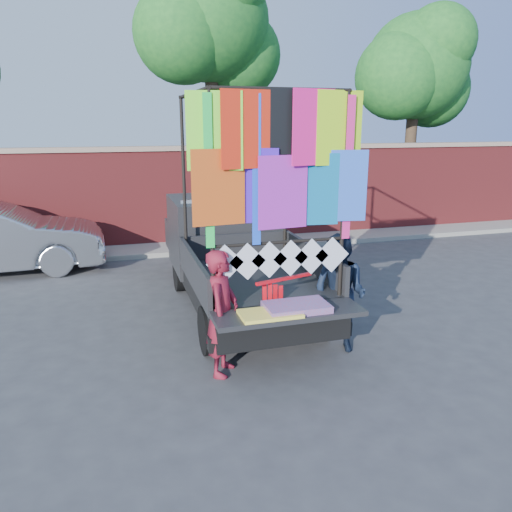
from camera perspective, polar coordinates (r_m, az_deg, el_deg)
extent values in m
plane|color=#38383A|center=(7.26, 0.85, -11.06)|extent=(90.00, 90.00, 0.00)
cube|color=maroon|center=(13.51, -7.99, 6.60)|extent=(30.00, 0.35, 2.50)
cube|color=gray|center=(13.38, -8.20, 12.11)|extent=(30.00, 0.45, 0.12)
cube|color=gray|center=(13.06, -7.34, 1.01)|extent=(30.00, 1.20, 0.12)
cylinder|color=#38281C|center=(14.73, -4.98, 13.16)|extent=(0.36, 0.36, 5.46)
sphere|color=#1A5E22|center=(14.96, -5.27, 25.18)|extent=(3.20, 3.20, 3.20)
sphere|color=#1A5E22|center=(15.43, -1.98, 21.99)|extent=(2.40, 2.40, 2.40)
sphere|color=#1A5E22|center=(14.47, -8.38, 23.88)|extent=(2.60, 2.60, 2.60)
cylinder|color=#38281C|center=(17.26, 17.15, 11.31)|extent=(0.36, 0.36, 4.55)
sphere|color=#1A5E22|center=(17.32, 17.85, 19.91)|extent=(3.20, 3.20, 3.20)
sphere|color=#1A5E22|center=(18.10, 19.43, 17.47)|extent=(2.40, 2.40, 2.40)
sphere|color=#1A5E22|center=(16.61, 15.94, 19.15)|extent=(2.60, 2.60, 2.60)
sphere|color=#1A5E22|center=(17.07, 20.14, 22.01)|extent=(2.20, 2.20, 2.20)
cylinder|color=black|center=(9.84, -8.58, -1.91)|extent=(0.24, 0.71, 0.71)
cylinder|color=black|center=(7.15, -5.28, -8.43)|extent=(0.24, 0.71, 0.71)
cylinder|color=black|center=(10.19, 0.79, -1.16)|extent=(0.24, 0.71, 0.71)
cylinder|color=black|center=(7.61, 7.27, -6.98)|extent=(0.24, 0.71, 0.71)
cube|color=black|center=(8.53, -1.62, -3.12)|extent=(1.83, 4.51, 0.32)
cube|color=black|center=(7.70, -0.10, -2.78)|extent=(1.93, 2.47, 0.11)
cube|color=black|center=(7.43, -7.12, -1.65)|extent=(0.06, 2.47, 0.48)
cube|color=black|center=(7.94, 6.46, -0.55)|extent=(0.06, 2.47, 0.48)
cube|color=black|center=(8.76, -2.33, 1.02)|extent=(1.93, 0.06, 0.48)
cube|color=black|center=(9.74, -3.82, 2.75)|extent=(1.93, 1.72, 1.34)
cube|color=#8C9EAD|center=(9.19, -3.21, 4.75)|extent=(1.72, 0.06, 0.59)
cube|color=#8C9EAD|center=(10.47, -4.81, 4.79)|extent=(1.72, 0.11, 0.75)
cube|color=black|center=(10.93, -5.16, 2.62)|extent=(1.88, 0.97, 0.59)
cube|color=black|center=(6.35, 3.72, -6.56)|extent=(1.93, 0.59, 0.06)
cube|color=black|center=(6.72, 2.94, -9.06)|extent=(1.99, 0.16, 0.19)
cylinder|color=black|center=(6.10, -5.12, 5.94)|extent=(0.05, 0.05, 2.68)
cylinder|color=black|center=(8.31, -8.23, 8.25)|extent=(0.05, 0.05, 2.68)
cylinder|color=black|center=(6.67, 9.99, 6.54)|extent=(0.05, 0.05, 2.68)
cylinder|color=black|center=(8.73, 3.41, 8.69)|extent=(0.05, 0.05, 2.68)
cylinder|color=black|center=(6.27, 2.93, 18.53)|extent=(1.83, 0.05, 0.05)
cylinder|color=black|center=(8.43, -2.36, 17.62)|extent=(1.83, 0.05, 0.05)
cylinder|color=black|center=(7.15, -7.26, 18.00)|extent=(0.05, 2.31, 0.05)
cylinder|color=black|center=(7.64, 6.57, 17.82)|extent=(0.05, 2.31, 0.05)
cylinder|color=black|center=(6.43, 2.71, 1.58)|extent=(1.83, 0.04, 0.04)
cube|color=#70F52B|center=(6.02, -4.55, 14.05)|extent=(0.67, 0.02, 0.91)
cube|color=red|center=(6.08, -0.63, 14.10)|extent=(0.67, 0.02, 0.91)
cube|color=black|center=(6.24, 2.93, 14.10)|extent=(0.67, 0.02, 0.91)
cube|color=#F91B82|center=(6.34, 6.61, 14.04)|extent=(0.67, 0.02, 0.91)
cube|color=#B9FF1A|center=(6.55, 9.81, 13.95)|extent=(0.67, 0.02, 0.91)
cube|color=#D35118|center=(6.03, -4.32, 7.40)|extent=(0.67, 0.02, 0.91)
cube|color=#4217D2|center=(6.17, -0.72, 7.61)|extent=(0.67, 0.02, 0.91)
cube|color=#B026C0|center=(6.25, 2.98, 7.68)|extent=(0.67, 0.02, 0.91)
cube|color=#0B6BA6|center=(6.43, 6.27, 7.82)|extent=(0.67, 0.02, 0.91)
cube|color=blue|center=(6.56, 9.70, 7.84)|extent=(0.67, 0.02, 0.91)
cube|color=#1BDB49|center=(6.01, -5.42, 9.41)|extent=(0.11, 0.01, 1.83)
cube|color=#E72680|center=(6.60, 10.55, 9.72)|extent=(0.11, 0.01, 1.83)
cube|color=blue|center=(6.15, 0.06, 9.60)|extent=(0.11, 0.01, 1.83)
cube|color=silver|center=(6.26, -3.55, -0.84)|extent=(0.49, 0.01, 0.49)
cube|color=silver|center=(6.33, -0.97, -0.64)|extent=(0.49, 0.01, 0.49)
cube|color=silver|center=(6.41, 1.54, -0.44)|extent=(0.49, 0.01, 0.49)
cube|color=silver|center=(6.50, 3.99, -0.25)|extent=(0.49, 0.01, 0.49)
cube|color=silver|center=(6.61, 6.37, -0.06)|extent=(0.49, 0.01, 0.49)
cube|color=silver|center=(6.72, 8.67, 0.12)|extent=(0.49, 0.01, 0.49)
cube|color=#DE3145|center=(6.36, 4.65, -5.83)|extent=(0.81, 0.48, 0.09)
cube|color=#FFEB50|center=(6.18, 1.62, -6.62)|extent=(0.75, 0.43, 0.04)
imported|color=maroon|center=(6.43, -3.86, -6.53)|extent=(0.63, 0.72, 1.66)
imported|color=#141E32|center=(7.19, 9.52, -4.21)|extent=(0.99, 1.04, 1.69)
cube|color=red|center=(6.66, 3.26, -2.61)|extent=(0.86, 0.29, 0.04)
cube|color=red|center=(6.65, 1.00, -5.17)|extent=(0.06, 0.02, 0.51)
cube|color=red|center=(6.67, 1.61, -5.27)|extent=(0.06, 0.02, 0.51)
cube|color=red|center=(6.70, 2.22, -5.36)|extent=(0.06, 0.02, 0.51)
cube|color=red|center=(6.73, 2.82, -5.46)|extent=(0.06, 0.02, 0.51)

